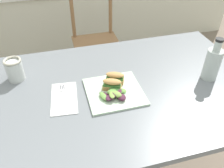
# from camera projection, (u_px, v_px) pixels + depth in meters

# --- Properties ---
(dining_table) EXTENTS (1.39, 0.88, 0.74)m
(dining_table) POSITION_uv_depth(u_px,v_px,m) (119.00, 105.00, 1.24)
(dining_table) COLOR slate
(dining_table) RESTS_ON ground
(chair_wooden_far) EXTENTS (0.40, 0.40, 0.87)m
(chair_wooden_far) POSITION_uv_depth(u_px,v_px,m) (96.00, 42.00, 2.13)
(chair_wooden_far) COLOR #8E6642
(chair_wooden_far) RESTS_ON ground
(plate_lunch) EXTENTS (0.26, 0.26, 0.01)m
(plate_lunch) POSITION_uv_depth(u_px,v_px,m) (114.00, 92.00, 1.13)
(plate_lunch) COLOR beige
(plate_lunch) RESTS_ON dining_table
(sandwich_half_front) EXTENTS (0.10, 0.08, 0.06)m
(sandwich_half_front) POSITION_uv_depth(u_px,v_px,m) (112.00, 84.00, 1.12)
(sandwich_half_front) COLOR tan
(sandwich_half_front) RESTS_ON plate_lunch
(sandwich_half_back) EXTENTS (0.10, 0.08, 0.06)m
(sandwich_half_back) POSITION_uv_depth(u_px,v_px,m) (115.00, 77.00, 1.16)
(sandwich_half_back) COLOR tan
(sandwich_half_back) RESTS_ON plate_lunch
(salad_mixed_greens) EXTENTS (0.14, 0.11, 0.03)m
(salad_mixed_greens) POSITION_uv_depth(u_px,v_px,m) (114.00, 94.00, 1.09)
(salad_mixed_greens) COLOR #518438
(salad_mixed_greens) RESTS_ON plate_lunch
(napkin_folded) EXTENTS (0.14, 0.23, 0.00)m
(napkin_folded) POSITION_uv_depth(u_px,v_px,m) (64.00, 98.00, 1.10)
(napkin_folded) COLOR white
(napkin_folded) RESTS_ON dining_table
(fork_on_napkin) EXTENTS (0.03, 0.19, 0.00)m
(fork_on_napkin) POSITION_uv_depth(u_px,v_px,m) (64.00, 95.00, 1.11)
(fork_on_napkin) COLOR silver
(fork_on_napkin) RESTS_ON napkin_folded
(bottle_cold_brew) EXTENTS (0.08, 0.08, 0.22)m
(bottle_cold_brew) POSITION_uv_depth(u_px,v_px,m) (212.00, 65.00, 1.18)
(bottle_cold_brew) COLOR black
(bottle_cold_brew) RESTS_ON dining_table
(mason_jar_iced_tea) EXTENTS (0.09, 0.09, 0.11)m
(mason_jar_iced_tea) POSITION_uv_depth(u_px,v_px,m) (15.00, 71.00, 1.19)
(mason_jar_iced_tea) COLOR gold
(mason_jar_iced_tea) RESTS_ON dining_table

